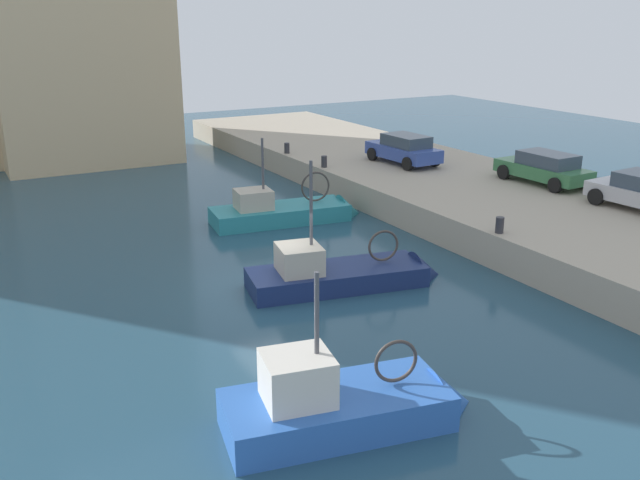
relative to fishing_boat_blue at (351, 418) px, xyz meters
The scene contains 11 objects.
water_surface 7.98m from the fishing_boat_blue, 75.32° to the left, with size 80.00×80.00×0.00m, color navy.
quay_wall 15.58m from the fishing_boat_blue, 29.72° to the left, with size 9.00×56.00×1.20m, color #ADA08C.
fishing_boat_blue is the anchor object (origin of this frame).
fishing_boat_teal 15.12m from the fishing_boat_blue, 68.29° to the left, with size 6.61×2.83×4.43m.
fishing_boat_navy 7.82m from the fishing_boat_blue, 59.31° to the left, with size 6.61×3.05×4.95m.
parked_car_green 19.04m from the fishing_boat_blue, 32.35° to the left, with size 1.99×4.31×1.37m.
parked_car_blue 21.22m from the fishing_boat_blue, 51.41° to the left, with size 2.07×4.18×1.43m.
mooring_bollard_south 11.06m from the fishing_boat_blue, 31.39° to the left, with size 0.28×0.28×0.55m, color #2D2D33.
mooring_bollard_mid 20.09m from the fishing_boat_blue, 62.12° to the left, with size 0.28×0.28×0.55m, color #2D2D33.
mooring_bollard_north 23.69m from the fishing_boat_blue, 66.66° to the left, with size 0.28×0.28×0.55m, color #2D2D33.
waterfront_building_west 32.97m from the fishing_boat_blue, 88.19° to the left, with size 9.86×8.86×17.65m.
Camera 1 is at (-8.73, -18.43, 8.23)m, focal length 38.78 mm.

